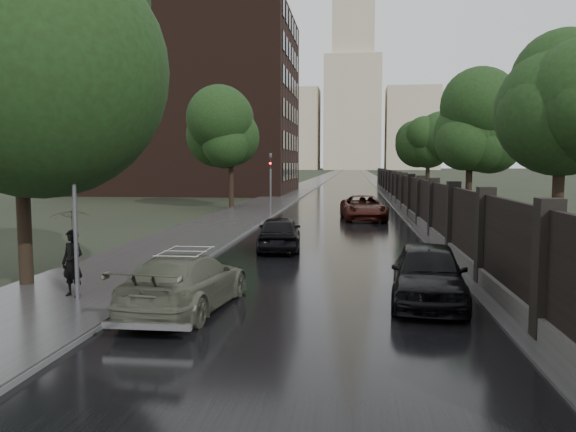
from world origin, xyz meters
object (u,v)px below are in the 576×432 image
at_px(tree_left_near, 16,42).
at_px(lamp_post, 74,192).
at_px(tree_right_c, 428,145).
at_px(tree_left_far, 231,138).
at_px(traffic_light, 271,178).
at_px(pedestrian_umbrella, 71,227).
at_px(car_right_near, 428,273).
at_px(hatchback_left, 279,233).
at_px(tree_right_a, 562,112).
at_px(volga_sedan, 186,282).
at_px(tree_right_b, 470,135).
at_px(car_right_far, 363,208).

xyz_separation_m(tree_left_near, lamp_post, (2.20, -1.50, -3.75)).
bearing_deg(tree_right_c, lamp_post, -108.52).
xyz_separation_m(tree_right_c, lamp_post, (-12.90, -38.50, -2.28)).
bearing_deg(tree_left_far, traffic_light, -53.53).
distance_m(tree_left_far, pedestrian_umbrella, 28.51).
distance_m(tree_left_near, pedestrian_umbrella, 5.13).
bearing_deg(pedestrian_umbrella, tree_left_near, 162.60).
xyz_separation_m(tree_left_near, car_right_near, (10.40, -0.26, -5.70)).
bearing_deg(hatchback_left, tree_right_a, 160.25).
bearing_deg(tree_left_near, traffic_light, 81.47).
bearing_deg(volga_sedan, tree_right_b, -110.90).
xyz_separation_m(tree_right_a, pedestrian_umbrella, (-13.15, -6.21, -3.12)).
distance_m(tree_left_near, lamp_post, 4.60).
relative_size(tree_left_far, tree_right_a, 1.05).
xyz_separation_m(tree_right_b, hatchback_left, (-9.30, -11.59, -4.27)).
height_order(lamp_post, pedestrian_umbrella, lamp_post).
xyz_separation_m(tree_right_c, traffic_light, (-11.80, -15.01, -2.55)).
distance_m(tree_right_c, traffic_light, 19.26).
bearing_deg(tree_right_b, tree_right_c, 90.00).
bearing_deg(tree_left_far, car_right_far, -37.83).
height_order(tree_right_b, tree_right_c, same).
relative_size(hatchback_left, pedestrian_umbrella, 1.59).
bearing_deg(tree_left_near, car_right_near, -1.44).
relative_size(tree_right_a, car_right_near, 1.66).
bearing_deg(tree_left_far, pedestrian_umbrella, -85.25).
xyz_separation_m(tree_right_a, car_right_near, (-4.70, -5.26, -4.23)).
height_order(tree_right_a, volga_sedan, tree_right_a).
bearing_deg(tree_right_a, car_right_near, -131.76).
bearing_deg(tree_right_b, pedestrian_umbrella, -123.06).
relative_size(tree_right_c, car_right_far, 1.34).
relative_size(volga_sedan, car_right_far, 0.86).
bearing_deg(volga_sedan, tree_right_a, -141.71).
bearing_deg(tree_right_b, traffic_light, 165.76).
bearing_deg(tree_right_b, hatchback_left, -128.75).
bearing_deg(tree_left_near, volga_sedan, -18.14).
distance_m(tree_right_b, tree_right_c, 18.00).
xyz_separation_m(car_right_far, pedestrian_umbrella, (-7.25, -20.75, 1.10)).
xyz_separation_m(tree_right_a, hatchback_left, (-9.30, 2.41, -4.27)).
xyz_separation_m(lamp_post, car_right_near, (8.20, 1.24, -1.95)).
bearing_deg(pedestrian_umbrella, tree_left_far, 109.22).
height_order(hatchback_left, pedestrian_umbrella, pedestrian_umbrella).
bearing_deg(hatchback_left, pedestrian_umbrella, 60.70).
relative_size(traffic_light, pedestrian_umbrella, 1.59).
height_order(volga_sedan, pedestrian_umbrella, pedestrian_umbrella).
bearing_deg(car_right_far, car_right_near, -92.37).
distance_m(tree_left_near, hatchback_left, 11.02).
height_order(tree_right_c, lamp_post, tree_right_c).
relative_size(tree_right_a, lamp_post, 1.37).
distance_m(tree_left_near, tree_right_a, 15.97).
relative_size(car_right_near, pedestrian_umbrella, 1.68).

